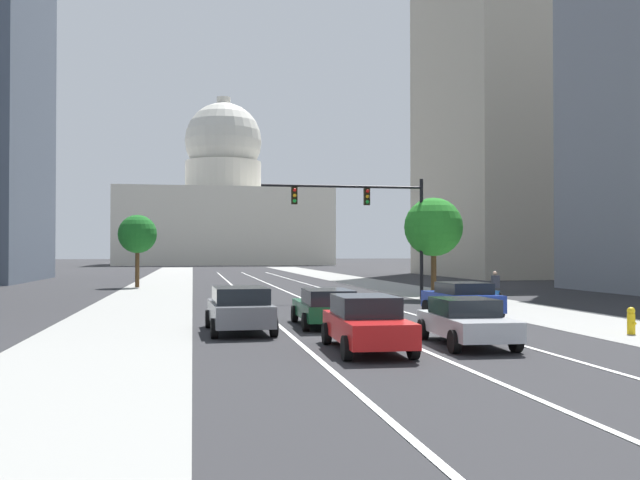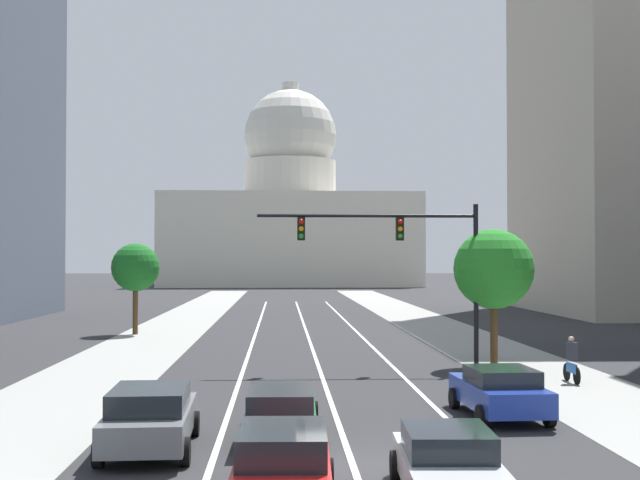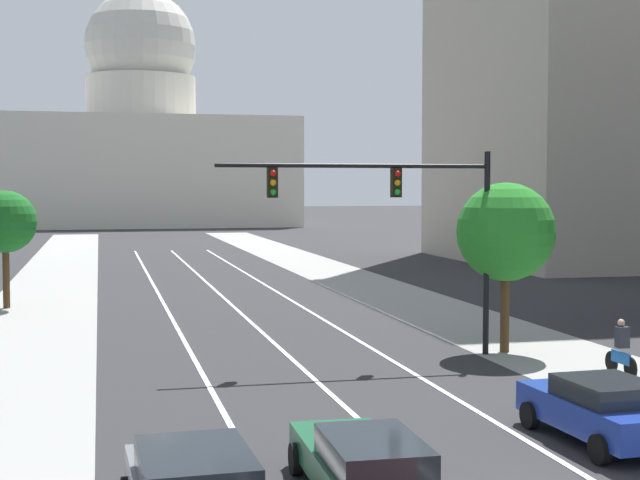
{
  "view_description": "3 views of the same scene",
  "coord_description": "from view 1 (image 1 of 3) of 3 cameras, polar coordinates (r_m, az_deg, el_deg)",
  "views": [
    {
      "loc": [
        -6.29,
        -22.04,
        2.75
      ],
      "look_at": [
        2.49,
        26.3,
        3.54
      ],
      "focal_mm": 39.44,
      "sensor_mm": 36.0,
      "label": 1
    },
    {
      "loc": [
        -1.6,
        -18.29,
        4.61
      ],
      "look_at": [
        0.06,
        17.09,
        5.39
      ],
      "focal_mm": 46.83,
      "sensor_mm": 36.0,
      "label": 2
    },
    {
      "loc": [
        -6.13,
        -12.95,
        5.75
      ],
      "look_at": [
        2.02,
        21.54,
        3.68
      ],
      "focal_mm": 52.47,
      "sensor_mm": 36.0,
      "label": 3
    }
  ],
  "objects": [
    {
      "name": "street_tree_near_right",
      "position": [
        41.11,
        9.2,
        1.02
      ],
      "size": [
        3.39,
        3.39,
        5.86
      ],
      "color": "#51381E",
      "rests_on": "ground"
    },
    {
      "name": "traffic_signal_mast",
      "position": [
        39.75,
        4.2,
        2.33
      ],
      "size": [
        9.29,
        0.39,
        6.89
      ],
      "color": "black",
      "rests_on": "ground"
    },
    {
      "name": "office_tower_far_right",
      "position": [
        84.67,
        16.78,
        12.54
      ],
      "size": [
        21.86,
        23.57,
        44.75
      ],
      "color": "#B7AD99",
      "rests_on": "ground"
    },
    {
      "name": "car_gray",
      "position": [
        24.05,
        -6.54,
        -5.53
      ],
      "size": [
        2.24,
        4.71,
        1.54
      ],
      "rotation": [
        0.0,
        0.0,
        1.61
      ],
      "color": "slate",
      "rests_on": "ground"
    },
    {
      "name": "lane_stripe_center",
      "position": [
        47.54,
        -2.68,
        -4.23
      ],
      "size": [
        0.16,
        90.0,
        0.01
      ],
      "primitive_type": "cube",
      "color": "white",
      "rests_on": "ground"
    },
    {
      "name": "car_green",
      "position": [
        25.57,
        0.35,
        -5.41
      ],
      "size": [
        2.02,
        4.7,
        1.41
      ],
      "rotation": [
        0.0,
        0.0,
        1.55
      ],
      "color": "#14512D",
      "rests_on": "ground"
    },
    {
      "name": "capitol_building",
      "position": [
        148.36,
        -7.85,
        2.5
      ],
      "size": [
        42.59,
        26.84,
        35.07
      ],
      "color": "beige",
      "rests_on": "ground"
    },
    {
      "name": "lane_stripe_right",
      "position": [
        48.06,
        1.05,
        -4.19
      ],
      "size": [
        0.16,
        90.0,
        0.01
      ],
      "primitive_type": "cube",
      "color": "white",
      "rests_on": "ground"
    },
    {
      "name": "street_tree_mid_left",
      "position": [
        54.98,
        -14.6,
        0.44
      ],
      "size": [
        2.92,
        2.92,
        5.52
      ],
      "color": "#51381E",
      "rests_on": "ground"
    },
    {
      "name": "car_blue",
      "position": [
        29.83,
        11.43,
        -4.7
      ],
      "size": [
        2.26,
        4.45,
        1.47
      ],
      "rotation": [
        0.0,
        0.0,
        1.61
      ],
      "color": "#1E389E",
      "rests_on": "ground"
    },
    {
      "name": "car_red",
      "position": [
        19.53,
        3.77,
        -6.69
      ],
      "size": [
        2.06,
        4.75,
        1.52
      ],
      "rotation": [
        0.0,
        0.0,
        1.54
      ],
      "color": "red",
      "rests_on": "ground"
    },
    {
      "name": "lane_stripe_left",
      "position": [
        47.23,
        -6.47,
        -4.24
      ],
      "size": [
        0.16,
        90.0,
        0.01
      ],
      "primitive_type": "cube",
      "color": "white",
      "rests_on": "ground"
    },
    {
      "name": "car_silver",
      "position": [
        21.08,
        11.74,
        -6.44
      ],
      "size": [
        2.12,
        4.48,
        1.37
      ],
      "rotation": [
        0.0,
        0.0,
        1.53
      ],
      "color": "#B2B5BA",
      "rests_on": "ground"
    },
    {
      "name": "sidewalk_left",
      "position": [
        57.17,
        -12.86,
        -3.65
      ],
      "size": [
        5.09,
        130.0,
        0.01
      ],
      "primitive_type": "cube",
      "color": "gray",
      "rests_on": "ground"
    },
    {
      "name": "cyclist",
      "position": [
        37.55,
        14.04,
        -3.79
      ],
      "size": [
        0.36,
        1.7,
        1.72
      ],
      "rotation": [
        0.0,
        0.0,
        1.58
      ],
      "color": "black",
      "rests_on": "ground"
    },
    {
      "name": "fire_hydrant",
      "position": [
        25.47,
        23.93,
        -5.99
      ],
      "size": [
        0.26,
        0.35,
        0.91
      ],
      "color": "yellow",
      "rests_on": "ground"
    },
    {
      "name": "ground_plane",
      "position": [
        62.42,
        -4.51,
        -3.45
      ],
      "size": [
        400.0,
        400.0,
        0.0
      ],
      "primitive_type": "plane",
      "color": "#2B2B2D"
    },
    {
      "name": "sidewalk_right",
      "position": [
        59.08,
        4.56,
        -3.58
      ],
      "size": [
        5.09,
        130.0,
        0.01
      ],
      "primitive_type": "cube",
      "color": "gray",
      "rests_on": "ground"
    }
  ]
}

